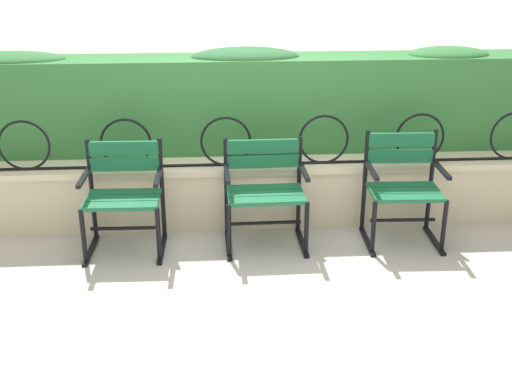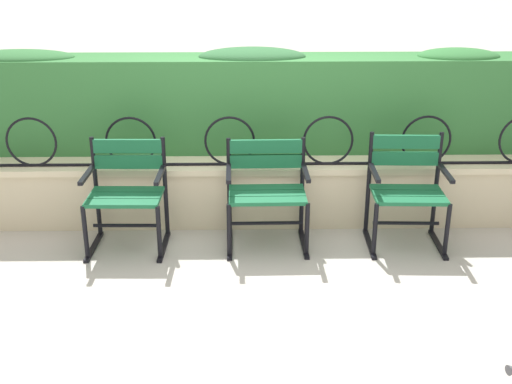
# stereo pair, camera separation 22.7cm
# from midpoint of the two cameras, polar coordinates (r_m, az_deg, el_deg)

# --- Properties ---
(ground_plane) EXTENTS (60.00, 60.00, 0.00)m
(ground_plane) POSITION_cam_midpoint_polar(r_m,az_deg,el_deg) (4.89, 1.36, -6.55)
(ground_plane) COLOR #BCB7AD
(stone_wall) EXTENTS (6.71, 0.41, 0.54)m
(stone_wall) POSITION_cam_midpoint_polar(r_m,az_deg,el_deg) (5.52, 1.05, 0.00)
(stone_wall) COLOR beige
(stone_wall) RESTS_ON ground
(iron_arch_fence) EXTENTS (6.18, 0.02, 0.42)m
(iron_arch_fence) POSITION_cam_midpoint_polar(r_m,az_deg,el_deg) (5.30, -0.83, 4.26)
(iron_arch_fence) COLOR black
(iron_arch_fence) RESTS_ON stone_wall
(hedge_row) EXTENTS (6.57, 0.50, 0.90)m
(hedge_row) POSITION_cam_midpoint_polar(r_m,az_deg,el_deg) (5.72, 0.83, 8.10)
(hedge_row) COLOR #387A3D
(hedge_row) RESTS_ON stone_wall
(park_chair_left) EXTENTS (0.61, 0.53, 0.85)m
(park_chair_left) POSITION_cam_midpoint_polar(r_m,az_deg,el_deg) (5.11, -10.16, 0.09)
(park_chair_left) COLOR #19663D
(park_chair_left) RESTS_ON ground
(park_chair_centre) EXTENTS (0.64, 0.53, 0.83)m
(park_chair_centre) POSITION_cam_midpoint_polar(r_m,az_deg,el_deg) (5.08, 2.24, 0.26)
(park_chair_centre) COLOR #19663D
(park_chair_centre) RESTS_ON ground
(park_chair_right) EXTENTS (0.61, 0.54, 0.88)m
(park_chair_right) POSITION_cam_midpoint_polar(r_m,az_deg,el_deg) (5.24, 14.43, 0.33)
(park_chair_right) COLOR #19663D
(park_chair_right) RESTS_ON ground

